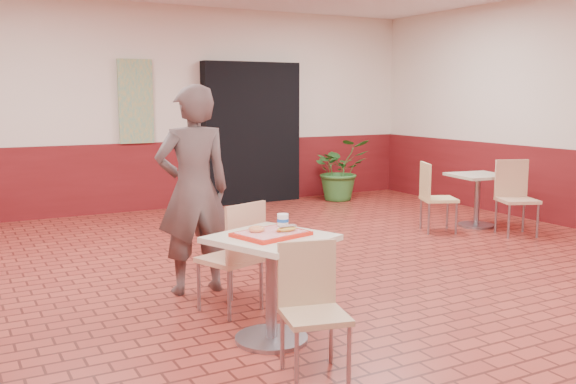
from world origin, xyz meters
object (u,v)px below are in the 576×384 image
ring_donut (257,229)px  chair_second_front (515,193)px  chair_second_left (433,193)px  chair_main_back (236,251)px  paper_cup (283,221)px  serving_tray (271,234)px  long_john_donut (287,229)px  main_table (271,271)px  chair_main_front (312,302)px  customer (193,190)px  second_table (478,191)px  potted_plant (340,169)px

ring_donut → chair_second_front: (4.27, 1.64, -0.28)m
chair_second_left → chair_second_front: bearing=-101.5°
chair_main_back → paper_cup: (0.10, -0.58, 0.33)m
serving_tray → long_john_donut: size_ratio=3.08×
main_table → paper_cup: (0.13, 0.07, 0.32)m
chair_main_front → customer: 1.95m
main_table → long_john_donut: 0.31m
chair_main_front → paper_cup: size_ratio=8.03×
paper_cup → main_table: bearing=-150.9°
ring_donut → long_john_donut: bearing=-28.5°
chair_main_front → second_table: (4.15, 2.83, 0.01)m
chair_main_back → customer: 0.79m
main_table → customer: size_ratio=0.42×
chair_main_front → second_table: size_ratio=1.18×
chair_main_back → ring_donut: size_ratio=8.01×
chair_main_back → serving_tray: (-0.02, -0.65, 0.27)m
customer → main_table: bearing=95.9°
chair_main_back → chair_second_front: bearing=173.9°
customer → potted_plant: customer is taller
chair_main_back → customer: (-0.10, 0.67, 0.40)m
ring_donut → serving_tray: bearing=-33.2°
potted_plant → long_john_donut: bearing=-126.4°
chair_main_front → paper_cup: (0.14, 0.65, 0.37)m
ring_donut → paper_cup: paper_cup is taller
chair_second_left → potted_plant: (0.32, 2.61, 0.02)m
long_john_donut → paper_cup: bearing=74.3°
chair_main_back → chair_main_front: bearing=68.0°
ring_donut → potted_plant: size_ratio=0.11×
serving_tray → second_table: size_ratio=0.67×
paper_cup → potted_plant: bearing=53.2°
chair_main_front → customer: (-0.05, 1.90, 0.44)m
chair_main_front → chair_second_left: bearing=52.7°
ring_donut → chair_second_left: chair_second_left is taller
customer → ring_donut: customer is taller
customer → chair_second_left: customer is taller
main_table → chair_second_left: bearing=33.6°
main_table → potted_plant: potted_plant is taller
chair_main_back → potted_plant: potted_plant is taller
paper_cup → chair_main_front: bearing=-102.6°
chair_main_back → ring_donut: bearing=59.7°
long_john_donut → potted_plant: bearing=53.6°
chair_second_left → potted_plant: size_ratio=0.87×
chair_main_back → customer: size_ratio=0.49×
chair_main_front → serving_tray: 0.65m
customer → chair_second_front: (4.26, 0.37, -0.38)m
chair_second_front → paper_cup: bearing=-136.2°
paper_cup → potted_plant: potted_plant is taller
chair_second_left → serving_tray: bearing=147.7°
second_table → long_john_donut: bearing=-150.4°
serving_tray → ring_donut: size_ratio=4.17×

